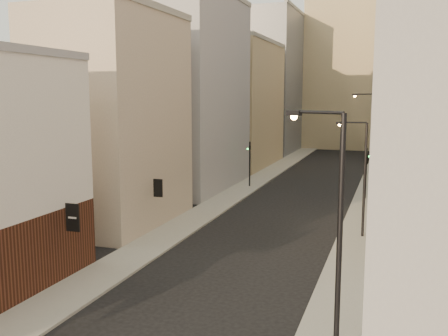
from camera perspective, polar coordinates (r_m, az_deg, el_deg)
sidewalk_left at (r=65.06m, az=5.40°, el=-0.44°), size 3.00×140.00×0.15m
sidewalk_right at (r=63.34m, az=16.91°, el=-1.01°), size 3.00×140.00×0.15m
left_bldg_beige at (r=39.36m, az=-12.53°, el=5.28°), size 8.00×12.00×16.00m
left_bldg_grey at (r=53.61m, az=-3.57°, el=8.36°), size 8.00×16.00×20.00m
left_bldg_tan at (r=70.59m, az=2.09°, el=7.15°), size 8.00×18.00×17.00m
left_bldg_wingrid at (r=89.92m, az=5.86°, el=9.60°), size 8.00×20.00×24.00m
right_bldg_wingrid at (r=57.71m, az=22.82°, el=10.71°), size 8.00×20.00×26.00m
clock_tower at (r=100.28m, az=13.80°, el=12.49°), size 14.00×14.00×44.90m
white_tower at (r=85.98m, az=20.46°, el=13.60°), size 8.00×8.00×41.50m
streetlamp_near at (r=18.65m, az=12.47°, el=-6.12°), size 2.33×1.12×9.41m
streetlamp_mid at (r=35.72m, az=15.47°, el=-0.50°), size 2.12×0.60×8.17m
streetlamp_far at (r=58.35m, az=16.52°, el=3.89°), size 2.65×0.58×10.13m
traffic_light_left at (r=53.90m, az=2.97°, el=1.63°), size 0.59×0.52×5.00m
traffic_light_right at (r=49.26m, az=15.97°, el=1.00°), size 0.77×0.77×5.00m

